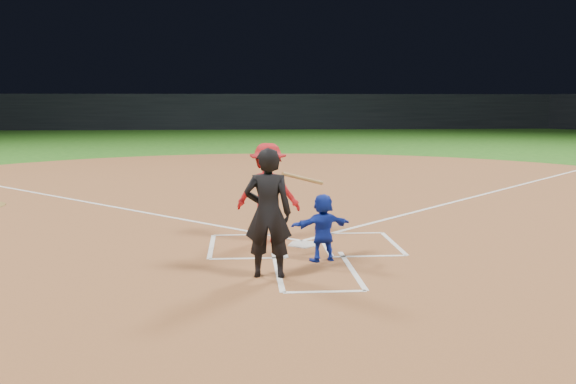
{
  "coord_description": "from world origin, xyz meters",
  "views": [
    {
      "loc": [
        -1.09,
        -10.85,
        2.47
      ],
      "look_at": [
        -0.3,
        -0.4,
        1.0
      ],
      "focal_mm": 40.0,
      "sensor_mm": 36.0,
      "label": 1
    }
  ],
  "objects": [
    {
      "name": "ground",
      "position": [
        0.0,
        0.0,
        0.0
      ],
      "size": [
        120.0,
        120.0,
        0.0
      ],
      "primitive_type": "plane",
      "color": "#225A16",
      "rests_on": "ground"
    },
    {
      "name": "home_plate_dirt",
      "position": [
        0.0,
        6.0,
        0.01
      ],
      "size": [
        28.0,
        28.0,
        0.01
      ],
      "primitive_type": "cylinder",
      "color": "brown",
      "rests_on": "ground"
    },
    {
      "name": "stadium_wall_far",
      "position": [
        0.0,
        48.0,
        1.6
      ],
      "size": [
        80.0,
        1.2,
        3.2
      ],
      "primitive_type": "cube",
      "color": "black",
      "rests_on": "ground"
    },
    {
      "name": "home_plate",
      "position": [
        0.0,
        0.0,
        0.02
      ],
      "size": [
        0.6,
        0.6,
        0.02
      ],
      "primitive_type": "cylinder",
      "rotation": [
        0.0,
        0.0,
        3.14
      ],
      "color": "silver",
      "rests_on": "home_plate_dirt"
    },
    {
      "name": "catcher",
      "position": [
        0.19,
        -1.14,
        0.54
      ],
      "size": [
        1.03,
        0.59,
        1.06
      ],
      "primitive_type": "imported",
      "rotation": [
        0.0,
        0.0,
        3.44
      ],
      "color": "#1630B6",
      "rests_on": "home_plate_dirt"
    },
    {
      "name": "umpire",
      "position": [
        -0.7,
        -2.0,
        0.93
      ],
      "size": [
        0.72,
        0.52,
        1.84
      ],
      "primitive_type": "imported",
      "rotation": [
        0.0,
        0.0,
        3.02
      ],
      "color": "black",
      "rests_on": "home_plate_dirt"
    },
    {
      "name": "chalk_markings",
      "position": [
        0.0,
        5.29,
        0.01
      ],
      "size": [
        28.35,
        17.32,
        0.01
      ],
      "color": "white",
      "rests_on": "home_plate_dirt"
    },
    {
      "name": "batter_at_plate",
      "position": [
        -0.6,
        0.37,
        0.89
      ],
      "size": [
        1.61,
        0.89,
        1.75
      ],
      "color": "red",
      "rests_on": "home_plate_dirt"
    }
  ]
}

